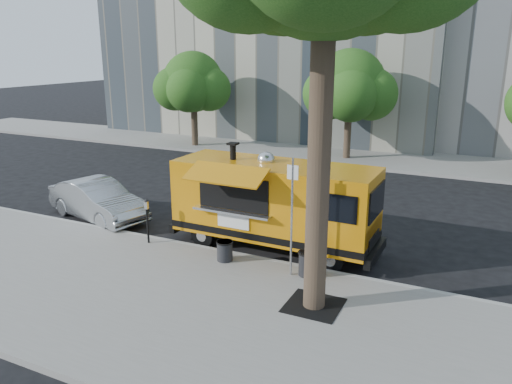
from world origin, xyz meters
TOP-DOWN VIEW (x-y plane):
  - ground at (0.00, 0.00)m, footprint 120.00×120.00m
  - sidewalk at (0.00, -4.00)m, footprint 60.00×6.00m
  - curb at (0.00, -0.93)m, footprint 60.00×0.14m
  - far_sidewalk at (0.00, 13.50)m, footprint 60.00×5.00m
  - tree_well at (2.60, -2.80)m, footprint 1.20×1.20m
  - far_tree_a at (-10.00, 12.30)m, footprint 3.42×3.42m
  - far_tree_b at (-1.00, 12.70)m, footprint 3.60×3.60m
  - sign_post at (1.55, -1.55)m, footprint 0.28×0.06m
  - parking_meter at (-3.00, -1.35)m, footprint 0.11×0.11m
  - food_truck at (0.30, 0.17)m, footprint 6.12×2.83m
  - sedan at (-6.13, 0.00)m, footprint 4.27×2.39m
  - trash_bin_left at (1.95, -1.38)m, footprint 0.52×0.52m
  - trash_bin_right at (-0.37, -1.50)m, footprint 0.45×0.45m

SIDE VIEW (x-z plane):
  - ground at x=0.00m, z-range 0.00..0.00m
  - sidewalk at x=0.00m, z-range 0.00..0.15m
  - curb at x=0.00m, z-range -0.01..0.15m
  - far_sidewalk at x=0.00m, z-range 0.00..0.15m
  - tree_well at x=2.60m, z-range 0.14..0.17m
  - trash_bin_right at x=-0.37m, z-range 0.17..0.71m
  - trash_bin_left at x=1.95m, z-range 0.17..0.79m
  - sedan at x=-6.13m, z-range 0.00..1.33m
  - parking_meter at x=-3.00m, z-range 0.31..1.65m
  - food_truck at x=0.30m, z-range -0.09..2.90m
  - sign_post at x=1.55m, z-range 0.35..3.35m
  - far_tree_a at x=-10.00m, z-range 1.10..6.45m
  - far_tree_b at x=-1.00m, z-range 1.08..6.58m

